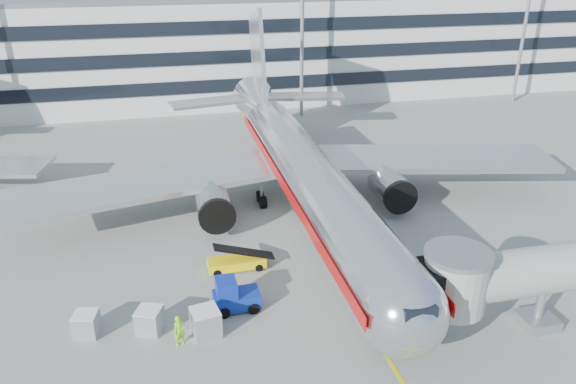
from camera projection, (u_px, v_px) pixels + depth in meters
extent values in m
plane|color=gray|center=(341.00, 280.00, 40.97)|extent=(180.00, 180.00, 0.00)
cube|color=yellow|center=(306.00, 220.00, 49.86)|extent=(0.25, 70.00, 0.01)
cylinder|color=silver|center=(313.00, 185.00, 46.38)|extent=(5.00, 36.00, 5.00)
sphere|color=silver|center=(403.00, 312.00, 30.38)|extent=(5.00, 5.00, 5.00)
cone|color=silver|center=(260.00, 106.00, 66.57)|extent=(5.00, 10.00, 5.00)
cube|color=black|center=(417.00, 311.00, 28.59)|extent=(1.80, 1.20, 0.90)
cube|color=#B7B7BC|center=(426.00, 158.00, 54.36)|extent=(24.95, 12.07, 0.50)
cube|color=#B7B7BC|center=(152.00, 183.00, 48.82)|extent=(24.95, 12.07, 0.50)
cylinder|color=#99999E|center=(391.00, 189.00, 50.67)|extent=(3.00, 4.20, 3.00)
cylinder|color=#99999E|center=(214.00, 206.00, 47.26)|extent=(3.00, 4.20, 3.00)
cylinder|color=black|center=(400.00, 197.00, 48.89)|extent=(3.10, 0.50, 3.10)
cylinder|color=black|center=(217.00, 217.00, 45.49)|extent=(3.10, 0.50, 3.10)
cube|color=#B7B7BC|center=(258.00, 68.00, 65.23)|extent=(0.45, 9.39, 13.72)
cube|color=#B7B7BC|center=(303.00, 96.00, 68.39)|extent=(10.41, 4.94, 0.35)
cube|color=#B7B7BC|center=(212.00, 102.00, 66.05)|extent=(10.41, 4.94, 0.35)
cylinder|color=gray|center=(384.00, 338.00, 33.50)|extent=(0.24, 0.24, 1.80)
cylinder|color=black|center=(384.00, 344.00, 33.68)|extent=(0.35, 0.90, 0.90)
cylinder|color=gray|center=(327.00, 188.00, 53.69)|extent=(0.30, 0.30, 2.00)
cylinder|color=gray|center=(261.00, 195.00, 52.33)|extent=(0.30, 0.30, 2.00)
cube|color=#AD0C0C|center=(342.00, 179.00, 46.79)|extent=(0.06, 38.00, 0.90)
cube|color=#AD0C0C|center=(283.00, 184.00, 45.72)|extent=(0.06, 38.00, 0.90)
cylinder|color=#A8A8A3|center=(548.00, 269.00, 34.39)|extent=(13.00, 3.00, 3.00)
cylinder|color=#A8A8A3|center=(455.00, 282.00, 33.05)|extent=(3.80, 3.80, 3.40)
cylinder|color=gray|center=(459.00, 254.00, 32.28)|extent=(4.00, 4.00, 0.30)
cube|color=black|center=(435.00, 285.00, 32.78)|extent=(1.40, 2.60, 2.60)
cylinder|color=gray|center=(540.00, 304.00, 35.45)|extent=(0.56, 0.56, 3.20)
cube|color=gray|center=(537.00, 320.00, 35.96)|extent=(2.20, 2.20, 0.70)
cylinder|color=black|center=(524.00, 323.00, 35.76)|extent=(0.35, 0.70, 0.70)
cylinder|color=black|center=(549.00, 318.00, 36.15)|extent=(0.35, 0.70, 0.70)
cube|color=silver|center=(228.00, 46.00, 89.47)|extent=(150.00, 24.00, 15.00)
cube|color=black|center=(241.00, 85.00, 80.14)|extent=(150.00, 0.30, 1.80)
cube|color=black|center=(240.00, 56.00, 78.52)|extent=(150.00, 0.30, 1.80)
cube|color=black|center=(239.00, 27.00, 76.89)|extent=(150.00, 0.30, 1.80)
cylinder|color=gray|center=(302.00, 25.00, 74.93)|extent=(0.50, 0.50, 25.00)
cylinder|color=gray|center=(526.00, 18.00, 82.16)|extent=(0.50, 0.50, 25.00)
cube|color=yellow|center=(237.00, 263.00, 42.11)|extent=(4.33, 1.63, 0.69)
cube|color=black|center=(236.00, 252.00, 41.75)|extent=(4.54, 1.14, 1.50)
cylinder|color=black|center=(215.00, 264.00, 42.46)|extent=(0.59, 0.28, 0.59)
cylinder|color=black|center=(217.00, 273.00, 41.25)|extent=(0.59, 0.28, 0.59)
cylinder|color=black|center=(255.00, 258.00, 43.17)|extent=(0.59, 0.28, 0.59)
cylinder|color=black|center=(259.00, 267.00, 41.95)|extent=(0.59, 0.28, 0.59)
cube|color=#0D2696|center=(237.00, 299.00, 37.47)|extent=(3.11, 1.82, 0.99)
cube|color=#0D2696|center=(226.00, 288.00, 36.92)|extent=(1.35, 1.67, 1.21)
cube|color=black|center=(226.00, 283.00, 36.76)|extent=(1.24, 1.45, 0.11)
cylinder|color=black|center=(220.00, 299.00, 38.11)|extent=(0.78, 0.35, 0.77)
cylinder|color=black|center=(224.00, 313.00, 36.65)|extent=(0.78, 0.35, 0.77)
cylinder|color=black|center=(249.00, 294.00, 38.56)|extent=(0.78, 0.35, 0.77)
cylinder|color=black|center=(254.00, 308.00, 37.11)|extent=(0.78, 0.35, 0.77)
cube|color=#B7B9BE|center=(150.00, 320.00, 35.29)|extent=(1.95, 1.95, 1.54)
cube|color=white|center=(148.00, 310.00, 34.97)|extent=(1.95, 1.95, 0.06)
cube|color=#B7B9BE|center=(86.00, 324.00, 34.96)|extent=(1.71, 1.71, 1.48)
cube|color=white|center=(85.00, 314.00, 34.65)|extent=(1.71, 1.71, 0.06)
cube|color=#B7B9BE|center=(206.00, 323.00, 34.93)|extent=(1.94, 1.94, 1.73)
cube|color=white|center=(205.00, 311.00, 34.57)|extent=(1.94, 1.94, 0.06)
imported|color=#8AE418|center=(179.00, 331.00, 33.95)|extent=(0.87, 0.72, 2.04)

